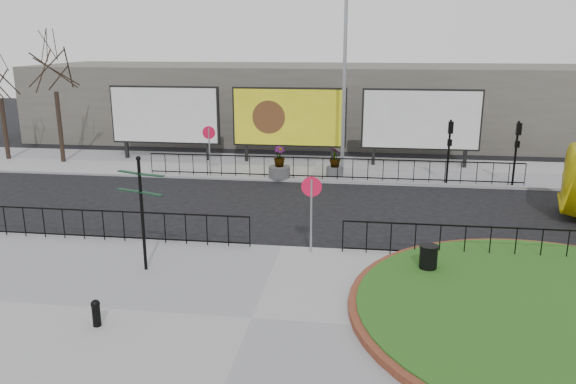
% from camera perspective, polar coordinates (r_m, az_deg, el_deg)
% --- Properties ---
extents(ground, '(90.00, 90.00, 0.00)m').
position_cam_1_polar(ground, '(18.56, -0.64, -5.84)').
color(ground, black).
rests_on(ground, ground).
extents(pavement_near, '(30.00, 10.00, 0.12)m').
position_cam_1_polar(pavement_near, '(14.05, -3.69, -12.86)').
color(pavement_near, gray).
rests_on(pavement_near, ground).
extents(pavement_far, '(44.00, 6.00, 0.12)m').
position_cam_1_polar(pavement_far, '(29.98, 2.71, 2.45)').
color(pavement_far, gray).
rests_on(pavement_far, ground).
extents(brick_edge, '(10.40, 10.40, 0.18)m').
position_cam_1_polar(brick_edge, '(15.45, 26.17, -11.15)').
color(brick_edge, brown).
rests_on(brick_edge, pavement_near).
extents(grass_lawn, '(10.00, 10.00, 0.22)m').
position_cam_1_polar(grass_lawn, '(15.44, 26.18, -11.09)').
color(grass_lawn, '#174E14').
rests_on(grass_lawn, pavement_near).
extents(railing_near_left, '(10.00, 0.10, 1.10)m').
position_cam_1_polar(railing_near_left, '(19.81, -18.25, -3.20)').
color(railing_near_left, black).
rests_on(railing_near_left, pavement_near).
extents(railing_near_right, '(9.00, 0.10, 1.10)m').
position_cam_1_polar(railing_near_right, '(18.30, 19.86, -4.86)').
color(railing_near_right, black).
rests_on(railing_near_right, pavement_near).
extents(railing_far, '(18.00, 0.10, 1.10)m').
position_cam_1_polar(railing_far, '(27.15, 4.32, 2.40)').
color(railing_far, black).
rests_on(railing_far, pavement_far).
extents(speed_sign_far, '(0.64, 0.07, 2.47)m').
position_cam_1_polar(speed_sign_far, '(28.00, -8.02, 5.28)').
color(speed_sign_far, gray).
rests_on(speed_sign_far, pavement_far).
extents(speed_sign_near, '(0.64, 0.07, 2.47)m').
position_cam_1_polar(speed_sign_near, '(17.47, 2.40, -0.58)').
color(speed_sign_near, gray).
rests_on(speed_sign_near, pavement_near).
extents(billboard_left, '(6.20, 0.31, 4.10)m').
position_cam_1_polar(billboard_left, '(32.33, -12.39, 7.62)').
color(billboard_left, black).
rests_on(billboard_left, pavement_far).
extents(billboard_mid, '(6.20, 0.31, 4.10)m').
position_cam_1_polar(billboard_mid, '(30.65, 0.11, 7.57)').
color(billboard_mid, black).
rests_on(billboard_mid, pavement_far).
extents(billboard_right, '(6.20, 0.31, 4.10)m').
position_cam_1_polar(billboard_right, '(30.52, 13.36, 7.13)').
color(billboard_right, black).
rests_on(billboard_right, pavement_far).
extents(lamp_post, '(0.74, 0.18, 9.23)m').
position_cam_1_polar(lamp_post, '(28.21, 5.75, 11.39)').
color(lamp_post, gray).
rests_on(lamp_post, pavement_far).
extents(signal_pole_a, '(0.22, 0.26, 3.00)m').
position_cam_1_polar(signal_pole_a, '(27.15, 16.09, 4.92)').
color(signal_pole_a, black).
rests_on(signal_pole_a, pavement_far).
extents(signal_pole_b, '(0.22, 0.26, 3.00)m').
position_cam_1_polar(signal_pole_b, '(27.75, 22.24, 4.60)').
color(signal_pole_b, black).
rests_on(signal_pole_b, pavement_far).
extents(tree_left, '(2.00, 2.00, 7.00)m').
position_cam_1_polar(tree_left, '(33.21, -22.43, 8.81)').
color(tree_left, '#2D2119').
rests_on(tree_left, pavement_far).
extents(tree_mid, '(2.00, 2.00, 6.20)m').
position_cam_1_polar(tree_mid, '(35.37, -27.09, 7.96)').
color(tree_mid, '#2D2119').
rests_on(tree_mid, pavement_far).
extents(building_backdrop, '(40.00, 10.00, 5.00)m').
position_cam_1_polar(building_backdrop, '(39.44, 4.07, 9.09)').
color(building_backdrop, '#5C5951').
rests_on(building_backdrop, ground).
extents(fingerpost_sign, '(1.57, 0.74, 3.41)m').
position_cam_1_polar(fingerpost_sign, '(16.56, -14.67, -1.02)').
color(fingerpost_sign, black).
rests_on(fingerpost_sign, pavement_near).
extents(bollard, '(0.22, 0.22, 0.67)m').
position_cam_1_polar(bollard, '(14.22, -18.92, -11.42)').
color(bollard, black).
rests_on(bollard, pavement_near).
extents(litter_bin, '(0.54, 0.54, 0.90)m').
position_cam_1_polar(litter_bin, '(16.64, 14.05, -6.73)').
color(litter_bin, black).
rests_on(litter_bin, pavement_near).
extents(planter_a, '(1.06, 1.06, 1.55)m').
position_cam_1_polar(planter_a, '(27.50, -0.88, 2.58)').
color(planter_a, '#4C4C4F').
rests_on(planter_a, pavement_far).
extents(planter_b, '(0.84, 0.84, 1.42)m').
position_cam_1_polar(planter_b, '(28.02, 4.79, 2.82)').
color(planter_b, '#4C4C4F').
rests_on(planter_b, pavement_far).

